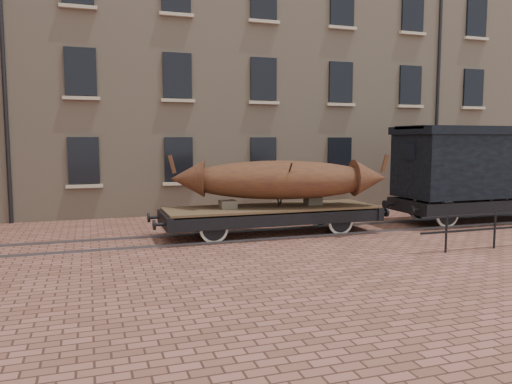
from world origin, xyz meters
name	(u,v)px	position (x,y,z in m)	size (l,w,h in m)	color
ground	(286,234)	(0.00, 0.00, 0.00)	(90.00, 90.00, 0.00)	brown
warehouse_cream	(268,60)	(3.00, 9.99, 7.00)	(40.00, 10.19, 14.00)	tan
rail_track	(286,233)	(0.00, 0.00, 0.03)	(30.00, 1.52, 0.06)	#59595E
flatcar_wagon	(272,212)	(-0.47, 0.00, 0.70)	(7.47, 2.02, 1.13)	brown
iron_boat	(280,180)	(-0.21, 0.00, 1.72)	(6.79, 3.40, 1.63)	brown
goods_van	(477,162)	(7.38, 0.00, 2.15)	(6.62, 2.41, 3.43)	black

